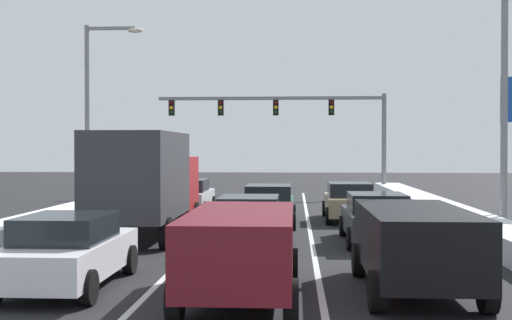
{
  "coord_description": "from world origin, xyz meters",
  "views": [
    {
      "loc": [
        1.19,
        -6.43,
        2.86
      ],
      "look_at": [
        -0.58,
        24.13,
        2.34
      ],
      "focal_mm": 47.61,
      "sensor_mm": 36.0,
      "label": 1
    }
  ],
  "objects_px": {
    "sedan_charcoal_right_lane_second": "(376,218)",
    "sedan_white_left_lane_nearest": "(68,251)",
    "sedan_silver_left_lane_third": "(188,196)",
    "box_truck_left_lane_second": "(145,179)",
    "suv_maroon_center_lane_nearest": "(241,246)",
    "suv_black_right_lane_nearest": "(415,242)",
    "street_lamp_left_mid": "(95,101)",
    "traffic_light_gantry": "(297,115)",
    "street_lamp_right_mid": "(494,71)",
    "sedan_green_center_lane_third": "(269,205)",
    "sedan_gray_center_lane_second": "(249,222)",
    "sedan_tan_right_lane_third": "(349,201)"
  },
  "relations": [
    {
      "from": "sedan_tan_right_lane_third",
      "to": "street_lamp_right_mid",
      "type": "xyz_separation_m",
      "value": [
        4.25,
        -4.73,
        4.58
      ]
    },
    {
      "from": "sedan_tan_right_lane_third",
      "to": "suv_maroon_center_lane_nearest",
      "type": "relative_size",
      "value": 0.92
    },
    {
      "from": "sedan_charcoal_right_lane_second",
      "to": "sedan_white_left_lane_nearest",
      "type": "relative_size",
      "value": 1.0
    },
    {
      "from": "sedan_gray_center_lane_second",
      "to": "sedan_green_center_lane_third",
      "type": "xyz_separation_m",
      "value": [
        0.32,
        5.95,
        0.0
      ]
    },
    {
      "from": "sedan_gray_center_lane_second",
      "to": "street_lamp_left_mid",
      "type": "bearing_deg",
      "value": 125.31
    },
    {
      "from": "suv_maroon_center_lane_nearest",
      "to": "sedan_green_center_lane_third",
      "type": "relative_size",
      "value": 1.09
    },
    {
      "from": "suv_maroon_center_lane_nearest",
      "to": "box_truck_left_lane_second",
      "type": "height_order",
      "value": "box_truck_left_lane_second"
    },
    {
      "from": "street_lamp_left_mid",
      "to": "sedan_green_center_lane_third",
      "type": "bearing_deg",
      "value": -31.54
    },
    {
      "from": "suv_maroon_center_lane_nearest",
      "to": "box_truck_left_lane_second",
      "type": "bearing_deg",
      "value": 113.51
    },
    {
      "from": "sedan_tan_right_lane_third",
      "to": "sedan_gray_center_lane_second",
      "type": "relative_size",
      "value": 1.0
    },
    {
      "from": "traffic_light_gantry",
      "to": "sedan_charcoal_right_lane_second",
      "type": "bearing_deg",
      "value": -83.68
    },
    {
      "from": "sedan_silver_left_lane_third",
      "to": "street_lamp_left_mid",
      "type": "bearing_deg",
      "value": 173.78
    },
    {
      "from": "sedan_silver_left_lane_third",
      "to": "sedan_green_center_lane_third",
      "type": "bearing_deg",
      "value": -50.05
    },
    {
      "from": "street_lamp_left_mid",
      "to": "sedan_silver_left_lane_third",
      "type": "bearing_deg",
      "value": -6.22
    },
    {
      "from": "box_truck_left_lane_second",
      "to": "suv_maroon_center_lane_nearest",
      "type": "bearing_deg",
      "value": -66.49
    },
    {
      "from": "sedan_white_left_lane_nearest",
      "to": "street_lamp_right_mid",
      "type": "xyz_separation_m",
      "value": [
        11.05,
        8.68,
        4.58
      ]
    },
    {
      "from": "suv_maroon_center_lane_nearest",
      "to": "sedan_silver_left_lane_third",
      "type": "bearing_deg",
      "value": 102.35
    },
    {
      "from": "traffic_light_gantry",
      "to": "street_lamp_left_mid",
      "type": "distance_m",
      "value": 14.77
    },
    {
      "from": "suv_black_right_lane_nearest",
      "to": "sedan_charcoal_right_lane_second",
      "type": "bearing_deg",
      "value": 89.35
    },
    {
      "from": "sedan_gray_center_lane_second",
      "to": "sedan_green_center_lane_third",
      "type": "height_order",
      "value": "same"
    },
    {
      "from": "box_truck_left_lane_second",
      "to": "sedan_silver_left_lane_third",
      "type": "distance_m",
      "value": 8.3
    },
    {
      "from": "suv_maroon_center_lane_nearest",
      "to": "street_lamp_right_mid",
      "type": "relative_size",
      "value": 0.54
    },
    {
      "from": "box_truck_left_lane_second",
      "to": "street_lamp_left_mid",
      "type": "xyz_separation_m",
      "value": [
        -4.22,
        8.68,
        3.11
      ]
    },
    {
      "from": "sedan_green_center_lane_third",
      "to": "box_truck_left_lane_second",
      "type": "bearing_deg",
      "value": -135.38
    },
    {
      "from": "suv_maroon_center_lane_nearest",
      "to": "sedan_silver_left_lane_third",
      "type": "relative_size",
      "value": 1.09
    },
    {
      "from": "suv_maroon_center_lane_nearest",
      "to": "box_truck_left_lane_second",
      "type": "xyz_separation_m",
      "value": [
        -3.76,
        8.64,
        0.88
      ]
    },
    {
      "from": "sedan_charcoal_right_lane_second",
      "to": "street_lamp_right_mid",
      "type": "relative_size",
      "value": 0.5
    },
    {
      "from": "sedan_charcoal_right_lane_second",
      "to": "sedan_green_center_lane_third",
      "type": "height_order",
      "value": "same"
    },
    {
      "from": "sedan_silver_left_lane_third",
      "to": "traffic_light_gantry",
      "type": "distance_m",
      "value": 13.64
    },
    {
      "from": "suv_maroon_center_lane_nearest",
      "to": "sedan_silver_left_lane_third",
      "type": "distance_m",
      "value": 17.26
    },
    {
      "from": "sedan_charcoal_right_lane_second",
      "to": "street_lamp_left_mid",
      "type": "bearing_deg",
      "value": 140.51
    },
    {
      "from": "suv_maroon_center_lane_nearest",
      "to": "street_lamp_right_mid",
      "type": "xyz_separation_m",
      "value": [
        7.42,
        9.55,
        4.33
      ]
    },
    {
      "from": "traffic_light_gantry",
      "to": "sedan_white_left_lane_nearest",
      "type": "bearing_deg",
      "value": -99.66
    },
    {
      "from": "sedan_gray_center_lane_second",
      "to": "street_lamp_left_mid",
      "type": "xyz_separation_m",
      "value": [
        -7.71,
        10.88,
        4.25
      ]
    },
    {
      "from": "sedan_charcoal_right_lane_second",
      "to": "sedan_white_left_lane_nearest",
      "type": "xyz_separation_m",
      "value": [
        -7.11,
        -7.01,
        0.0
      ]
    },
    {
      "from": "sedan_white_left_lane_nearest",
      "to": "traffic_light_gantry",
      "type": "bearing_deg",
      "value": 80.34
    },
    {
      "from": "box_truck_left_lane_second",
      "to": "street_lamp_left_mid",
      "type": "height_order",
      "value": "street_lamp_left_mid"
    },
    {
      "from": "sedan_charcoal_right_lane_second",
      "to": "suv_maroon_center_lane_nearest",
      "type": "xyz_separation_m",
      "value": [
        -3.47,
        -7.89,
        0.25
      ]
    },
    {
      "from": "street_lamp_right_mid",
      "to": "street_lamp_left_mid",
      "type": "relative_size",
      "value": 1.08
    },
    {
      "from": "sedan_green_center_lane_third",
      "to": "sedan_tan_right_lane_third",
      "type": "bearing_deg",
      "value": 31.12
    },
    {
      "from": "sedan_silver_left_lane_third",
      "to": "box_truck_left_lane_second",
      "type": "bearing_deg",
      "value": -90.49
    },
    {
      "from": "sedan_tan_right_lane_third",
      "to": "street_lamp_left_mid",
      "type": "distance_m",
      "value": 12.32
    },
    {
      "from": "suv_black_right_lane_nearest",
      "to": "suv_maroon_center_lane_nearest",
      "type": "height_order",
      "value": "same"
    },
    {
      "from": "suv_maroon_center_lane_nearest",
      "to": "suv_black_right_lane_nearest",
      "type": "bearing_deg",
      "value": 13.6
    },
    {
      "from": "sedan_charcoal_right_lane_second",
      "to": "street_lamp_right_mid",
      "type": "height_order",
      "value": "street_lamp_right_mid"
    },
    {
      "from": "suv_maroon_center_lane_nearest",
      "to": "street_lamp_right_mid",
      "type": "bearing_deg",
      "value": 52.16
    },
    {
      "from": "traffic_light_gantry",
      "to": "street_lamp_right_mid",
      "type": "xyz_separation_m",
      "value": [
        6.28,
        -19.38,
        0.46
      ]
    },
    {
      "from": "suv_black_right_lane_nearest",
      "to": "sedan_silver_left_lane_third",
      "type": "distance_m",
      "value": 17.54
    },
    {
      "from": "sedan_white_left_lane_nearest",
      "to": "box_truck_left_lane_second",
      "type": "relative_size",
      "value": 0.62
    },
    {
      "from": "sedan_green_center_lane_third",
      "to": "street_lamp_right_mid",
      "type": "distance_m",
      "value": 9.14
    }
  ]
}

